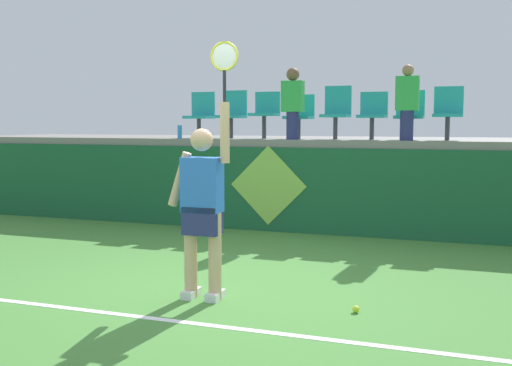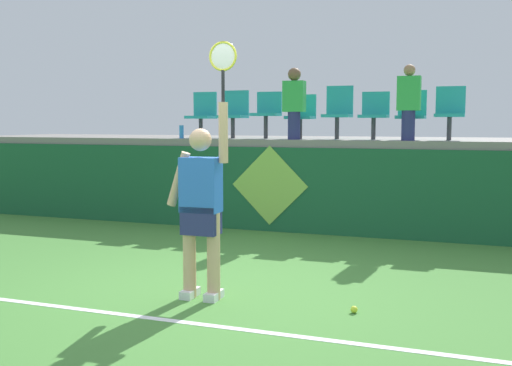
# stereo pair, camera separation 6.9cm
# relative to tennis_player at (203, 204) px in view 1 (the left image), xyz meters

# --- Properties ---
(ground_plane) EXTENTS (40.00, 40.00, 0.00)m
(ground_plane) POSITION_rel_tennis_player_xyz_m (0.04, 0.24, -0.95)
(ground_plane) COLOR #478438
(court_back_wall) EXTENTS (13.93, 0.20, 1.35)m
(court_back_wall) POSITION_rel_tennis_player_xyz_m (0.04, 3.86, -0.28)
(court_back_wall) COLOR #195633
(court_back_wall) RESTS_ON ground_plane
(spectator_platform) EXTENTS (13.93, 2.70, 0.12)m
(spectator_platform) POSITION_rel_tennis_player_xyz_m (0.04, 5.16, 0.46)
(spectator_platform) COLOR gray
(spectator_platform) RESTS_ON court_back_wall
(court_baseline_stripe) EXTENTS (12.54, 0.08, 0.01)m
(court_baseline_stripe) POSITION_rel_tennis_player_xyz_m (0.04, -0.72, -0.95)
(court_baseline_stripe) COLOR white
(court_baseline_stripe) RESTS_ON ground_plane
(tennis_player) EXTENTS (0.75, 0.27, 2.50)m
(tennis_player) POSITION_rel_tennis_player_xyz_m (0.00, 0.00, 0.00)
(tennis_player) COLOR white
(tennis_player) RESTS_ON ground_plane
(tennis_ball) EXTENTS (0.07, 0.07, 0.07)m
(tennis_ball) POSITION_rel_tennis_player_xyz_m (1.51, 0.05, -0.92)
(tennis_ball) COLOR #D1E533
(tennis_ball) RESTS_ON ground_plane
(water_bottle) EXTENTS (0.08, 0.08, 0.22)m
(water_bottle) POSITION_rel_tennis_player_xyz_m (-2.24, 3.98, 0.63)
(water_bottle) COLOR #338CE5
(water_bottle) RESTS_ON spectator_platform
(stadium_chair_0) EXTENTS (0.44, 0.42, 0.81)m
(stadium_chair_0) POSITION_rel_tennis_player_xyz_m (-2.07, 4.46, 0.96)
(stadium_chair_0) COLOR #38383D
(stadium_chair_0) RESTS_ON spectator_platform
(stadium_chair_1) EXTENTS (0.44, 0.42, 0.83)m
(stadium_chair_1) POSITION_rel_tennis_player_xyz_m (-1.46, 4.47, 0.97)
(stadium_chair_1) COLOR #38383D
(stadium_chair_1) RESTS_ON spectator_platform
(stadium_chair_2) EXTENTS (0.44, 0.42, 0.80)m
(stadium_chair_2) POSITION_rel_tennis_player_xyz_m (-0.86, 4.46, 0.98)
(stadium_chair_2) COLOR #38383D
(stadium_chair_2) RESTS_ON spectator_platform
(stadium_chair_3) EXTENTS (0.44, 0.42, 0.74)m
(stadium_chair_3) POSITION_rel_tennis_player_xyz_m (-0.25, 4.46, 0.93)
(stadium_chair_3) COLOR #38383D
(stadium_chair_3) RESTS_ON spectator_platform
(stadium_chair_4) EXTENTS (0.44, 0.42, 0.87)m
(stadium_chair_4) POSITION_rel_tennis_player_xyz_m (0.37, 4.47, 0.99)
(stadium_chair_4) COLOR #38383D
(stadium_chair_4) RESTS_ON spectator_platform
(stadium_chair_5) EXTENTS (0.44, 0.42, 0.77)m
(stadium_chair_5) POSITION_rel_tennis_player_xyz_m (0.96, 4.46, 0.95)
(stadium_chair_5) COLOR #38383D
(stadium_chair_5) RESTS_ON spectator_platform
(stadium_chair_6) EXTENTS (0.44, 0.42, 0.78)m
(stadium_chair_6) POSITION_rel_tennis_player_xyz_m (1.53, 4.46, 0.94)
(stadium_chair_6) COLOR #38383D
(stadium_chair_6) RESTS_ON spectator_platform
(stadium_chair_7) EXTENTS (0.44, 0.42, 0.83)m
(stadium_chair_7) POSITION_rel_tennis_player_xyz_m (2.11, 4.46, 0.98)
(stadium_chair_7) COLOR #38383D
(stadium_chair_7) RESTS_ON spectator_platform
(spectator_0) EXTENTS (0.34, 0.21, 1.14)m
(spectator_0) POSITION_rel_tennis_player_xyz_m (-0.25, 4.03, 1.12)
(spectator_0) COLOR navy
(spectator_0) RESTS_ON spectator_platform
(spectator_1) EXTENTS (0.34, 0.20, 1.14)m
(spectator_1) POSITION_rel_tennis_player_xyz_m (1.53, 4.06, 1.11)
(spectator_1) COLOR navy
(spectator_1) RESTS_ON spectator_platform
(wall_signage_mount) EXTENTS (1.27, 0.01, 1.38)m
(wall_signage_mount) POSITION_rel_tennis_player_xyz_m (-0.57, 3.75, -0.95)
(wall_signage_mount) COLOR #195633
(wall_signage_mount) RESTS_ON ground_plane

